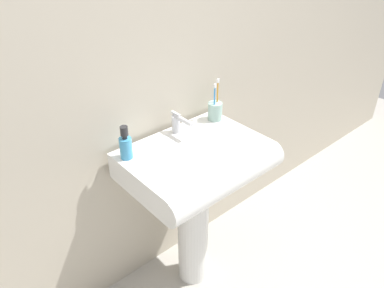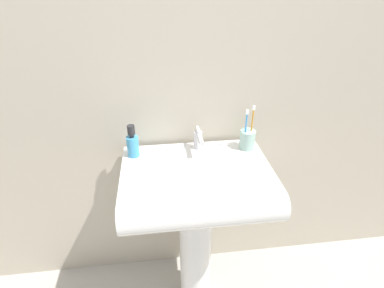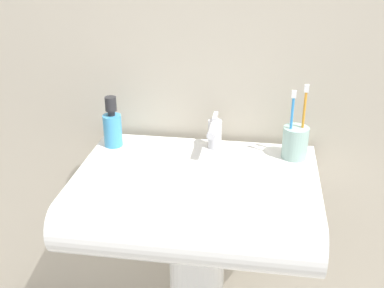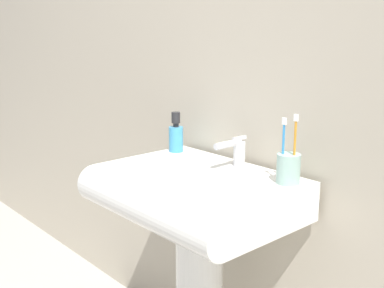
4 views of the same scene
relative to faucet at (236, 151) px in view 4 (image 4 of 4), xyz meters
name	(u,v)px [view 4 (image 4 of 4)]	position (x,y,z in m)	size (l,w,h in m)	color
wall_back	(255,50)	(-0.03, 0.11, 0.32)	(5.00, 0.05, 2.40)	#B7AD99
sink_basin	(188,195)	(-0.03, -0.18, -0.12)	(0.62, 0.47, 0.12)	white
faucet	(236,151)	(0.00, 0.00, 0.00)	(0.04, 0.14, 0.10)	silver
toothbrush_cup	(288,168)	(0.22, -0.01, -0.01)	(0.07, 0.07, 0.21)	#99BFB2
soap_bottle	(176,136)	(-0.29, -0.01, 0.00)	(0.05, 0.05, 0.15)	#3F99CC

